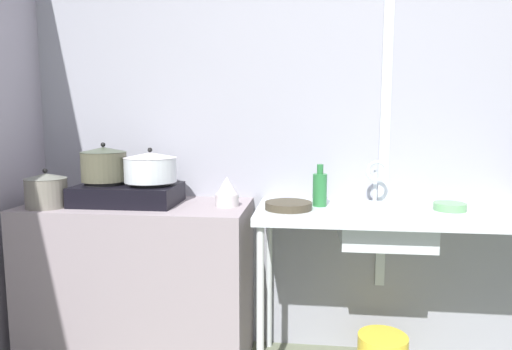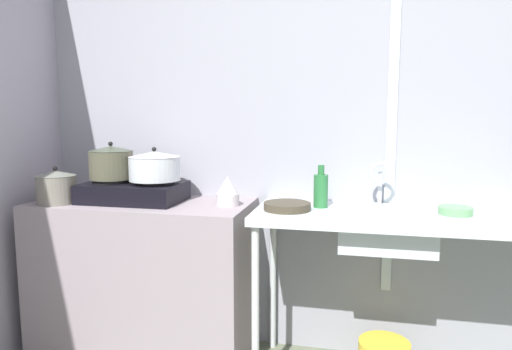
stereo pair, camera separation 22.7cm
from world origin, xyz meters
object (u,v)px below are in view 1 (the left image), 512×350
(pot_beside_stove, at_px, (46,190))
(bottle_by_sink, at_px, (320,189))
(sink_basin, at_px, (385,227))
(stove, at_px, (128,193))
(faucet, at_px, (377,175))
(small_bowl_on_drainboard, at_px, (450,207))
(percolator, at_px, (227,192))
(pot_on_right_burner, at_px, (150,167))
(frying_pan, at_px, (288,206))
(pot_on_left_burner, at_px, (104,164))

(pot_beside_stove, height_order, bottle_by_sink, bottle_by_sink)
(bottle_by_sink, bearing_deg, sink_basin, -13.56)
(stove, height_order, faucet, faucet)
(faucet, xyz_separation_m, small_bowl_on_drainboard, (0.33, -0.13, -0.13))
(stove, bearing_deg, percolator, -0.06)
(pot_on_right_burner, relative_size, frying_pan, 1.18)
(stove, height_order, pot_beside_stove, pot_beside_stove)
(pot_beside_stove, bearing_deg, sink_basin, 4.04)
(pot_on_right_burner, distance_m, bottle_by_sink, 0.87)
(stove, relative_size, sink_basin, 1.21)
(percolator, bearing_deg, pot_on_right_burner, 179.92)
(stove, xyz_separation_m, pot_on_left_burner, (-0.12, -0.00, 0.15))
(small_bowl_on_drainboard, bearing_deg, bottle_by_sink, 176.88)
(percolator, bearing_deg, frying_pan, -7.66)
(faucet, bearing_deg, pot_beside_stove, -170.16)
(stove, bearing_deg, pot_on_right_burner, -0.00)
(faucet, distance_m, small_bowl_on_drainboard, 0.38)
(pot_beside_stove, height_order, percolator, pot_beside_stove)
(faucet, bearing_deg, small_bowl_on_drainboard, -20.73)
(pot_on_left_burner, distance_m, frying_pan, 0.98)
(pot_on_left_burner, bearing_deg, pot_on_right_burner, 0.00)
(percolator, height_order, frying_pan, percolator)
(percolator, distance_m, small_bowl_on_drainboard, 1.09)
(pot_on_right_burner, bearing_deg, stove, 180.00)
(percolator, bearing_deg, pot_beside_stove, -171.46)
(pot_on_right_burner, distance_m, percolator, 0.41)
(percolator, xyz_separation_m, bottle_by_sink, (0.46, 0.06, 0.01))
(frying_pan, height_order, small_bowl_on_drainboard, same)
(percolator, relative_size, faucet, 0.66)
(percolator, relative_size, sink_basin, 0.35)
(bottle_by_sink, bearing_deg, small_bowl_on_drainboard, -3.12)
(stove, relative_size, bottle_by_sink, 2.44)
(sink_basin, relative_size, frying_pan, 1.87)
(stove, xyz_separation_m, pot_on_right_burner, (0.12, -0.00, 0.14))
(sink_basin, distance_m, small_bowl_on_drainboard, 0.33)
(pot_on_left_burner, bearing_deg, small_bowl_on_drainboard, 0.83)
(pot_on_left_burner, height_order, pot_on_right_burner, pot_on_left_burner)
(pot_on_left_burner, bearing_deg, frying_pan, -2.54)
(pot_beside_stove, relative_size, frying_pan, 0.89)
(frying_pan, relative_size, small_bowl_on_drainboard, 1.50)
(sink_basin, bearing_deg, percolator, 178.83)
(sink_basin, bearing_deg, stove, 179.27)
(stove, bearing_deg, sink_basin, -0.73)
(pot_on_left_burner, distance_m, percolator, 0.66)
(sink_basin, height_order, small_bowl_on_drainboard, small_bowl_on_drainboard)
(faucet, height_order, bottle_by_sink, faucet)
(pot_beside_stove, distance_m, small_bowl_on_drainboard, 1.99)
(pot_on_left_burner, bearing_deg, faucet, 6.16)
(sink_basin, xyz_separation_m, small_bowl_on_drainboard, (0.31, 0.04, 0.10))
(pot_on_right_burner, height_order, sink_basin, pot_on_right_burner)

